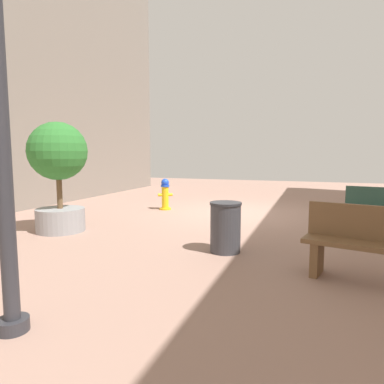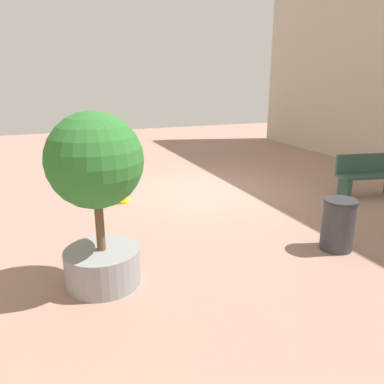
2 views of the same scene
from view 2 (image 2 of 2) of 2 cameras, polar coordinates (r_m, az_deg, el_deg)
ground_plane at (r=9.04m, az=1.99°, el=0.30°), size 23.40×23.40×0.00m
fire_hydrant at (r=8.18m, az=-10.75°, el=1.48°), size 0.39×0.38×0.89m
bench_near at (r=9.41m, az=25.26°, el=2.41°), size 1.55×0.71×0.95m
planter_tree at (r=4.71m, az=-14.32°, el=1.02°), size 1.18×1.18×2.24m
trash_bin at (r=6.26m, az=21.37°, el=-4.64°), size 0.52×0.52×0.82m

